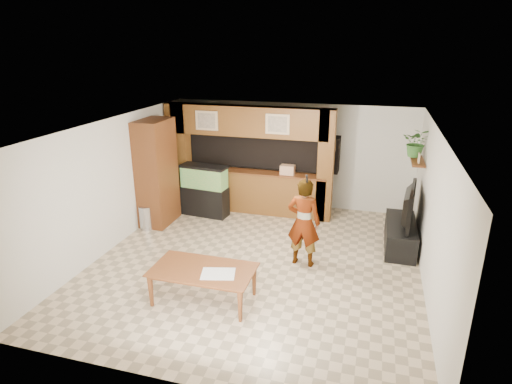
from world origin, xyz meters
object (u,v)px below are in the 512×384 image
(dining_table, at_px, (203,286))
(television, at_px, (404,205))
(person, at_px, (304,222))
(pantry_cabinet, at_px, (157,173))
(aquarium, at_px, (205,191))

(dining_table, bearing_deg, television, 43.30)
(dining_table, bearing_deg, person, 51.99)
(pantry_cabinet, relative_size, television, 1.77)
(pantry_cabinet, bearing_deg, television, 1.73)
(person, bearing_deg, pantry_cabinet, -12.05)
(aquarium, bearing_deg, person, -27.35)
(television, height_order, dining_table, television)
(pantry_cabinet, distance_m, person, 3.73)
(television, bearing_deg, person, 131.15)
(pantry_cabinet, relative_size, person, 1.41)
(television, distance_m, dining_table, 4.33)
(aquarium, bearing_deg, television, -0.71)
(person, bearing_deg, television, -140.36)
(pantry_cabinet, height_order, aquarium, pantry_cabinet)
(aquarium, height_order, television, television)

